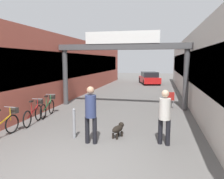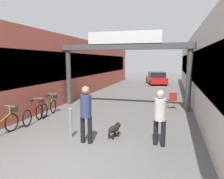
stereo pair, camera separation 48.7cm
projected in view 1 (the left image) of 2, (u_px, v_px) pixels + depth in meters
The scene contains 13 objects.
ground_plane at pixel (71, 167), 5.31m from camera, with size 80.00×80.00×0.00m, color #605E5B.
storefront_left at pixel (66, 67), 16.78m from camera, with size 3.00×26.00×4.06m.
storefront_right at pixel (207, 69), 14.57m from camera, with size 3.00×26.00×4.06m.
arcade_sign_gateway at pixel (122, 55), 11.75m from camera, with size 7.40×0.47×4.09m.
pedestrian_with_dog at pixel (91, 111), 6.67m from camera, with size 0.38×0.34×1.79m.
pedestrian_companion at pixel (165, 114), 6.58m from camera, with size 0.43×0.43×1.70m.
dog_on_leash at pixel (118, 129), 7.33m from camera, with size 0.41×0.67×0.47m.
bicycle_orange_nearest at pixel (3, 124), 7.33m from camera, with size 0.46×1.69×0.98m.
bicycle_red_second at pixel (34, 113), 8.95m from camera, with size 0.46×1.68×0.98m.
bicycle_green_third at pixel (48, 106), 10.16m from camera, with size 0.46×1.68×0.98m.
bollard_post_metal at pixel (74, 123), 7.20m from camera, with size 0.10×0.10×1.01m.
cafe_chair_red_nearer at pixel (170, 98), 11.73m from camera, with size 0.49×0.49×0.89m.
parked_car_red at pixel (149, 78), 23.98m from camera, with size 2.65×4.30×1.33m.
Camera 1 is at (2.08, -4.67, 2.57)m, focal length 35.00 mm.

